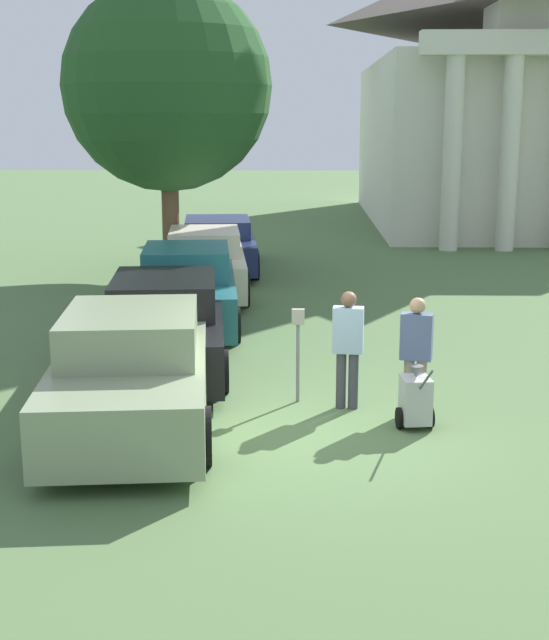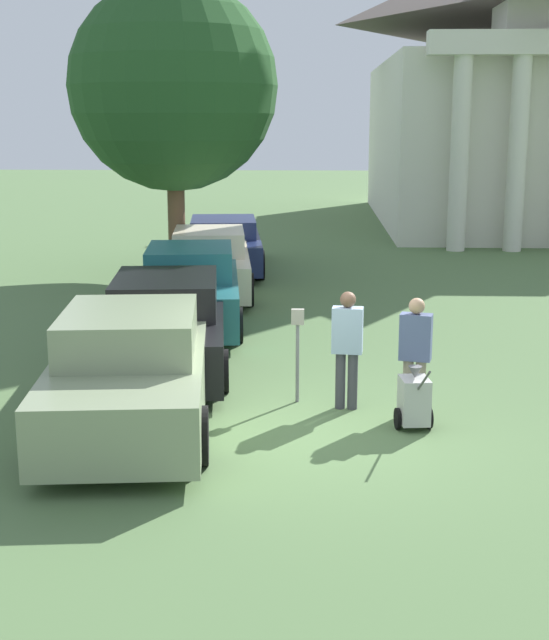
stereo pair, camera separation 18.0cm
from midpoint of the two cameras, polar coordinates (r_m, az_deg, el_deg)
ground_plane at (r=11.66m, az=2.01°, el=-7.11°), size 120.00×120.00×0.00m
parked_car_sage at (r=11.89m, az=-9.46°, el=-3.20°), size 2.41×5.26×1.56m
parked_car_black at (r=14.65m, az=-7.34°, el=-0.25°), size 2.36×5.40×1.50m
parked_car_teal at (r=17.45m, az=-5.90°, el=1.97°), size 2.32×5.03×1.57m
parked_car_cream at (r=20.65m, az=-4.74°, el=3.64°), size 2.30×5.27×1.50m
parked_car_navy at (r=23.91m, az=-3.88°, el=4.82°), size 2.43×5.43×1.40m
parking_meter at (r=12.56m, az=1.10°, el=-1.13°), size 0.18×0.09×1.36m
person_worker at (r=12.31m, az=4.30°, el=-1.46°), size 0.44×0.27×1.66m
person_supervisor at (r=12.10m, az=8.63°, el=-1.89°), size 0.46×0.32×1.64m
equipment_cart at (r=11.77m, az=8.58°, el=-5.06°), size 0.50×1.00×1.00m
church at (r=35.96m, az=13.43°, el=15.05°), size 8.77×16.58×22.42m
shade_tree at (r=22.95m, az=-7.11°, el=14.63°), size 5.20×5.20×7.36m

